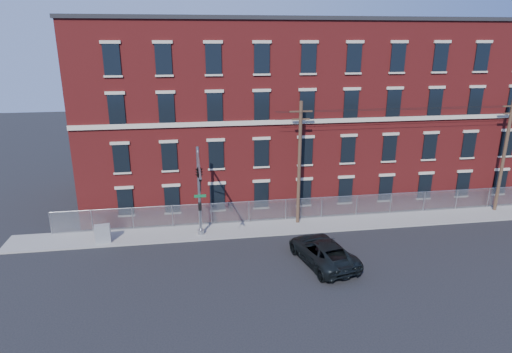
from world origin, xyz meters
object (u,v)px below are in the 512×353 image
at_px(traffic_signal_mast, 199,179).
at_px(utility_cabinet, 103,234).
at_px(utility_pole_near, 299,162).
at_px(pickup_truck, 323,251).

bearing_deg(traffic_signal_mast, utility_cabinet, 164.44).
height_order(utility_pole_near, pickup_truck, utility_pole_near).
distance_m(pickup_truck, utility_cabinet, 16.20).
bearing_deg(utility_pole_near, utility_cabinet, -174.75).
xyz_separation_m(traffic_signal_mast, pickup_truck, (8.05, -3.31, -4.54)).
height_order(traffic_signal_mast, utility_pole_near, utility_pole_near).
bearing_deg(utility_cabinet, traffic_signal_mast, -21.31).
relative_size(utility_pole_near, pickup_truck, 1.63).
relative_size(pickup_truck, utility_cabinet, 4.48).
relative_size(utility_pole_near, utility_cabinet, 7.29).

